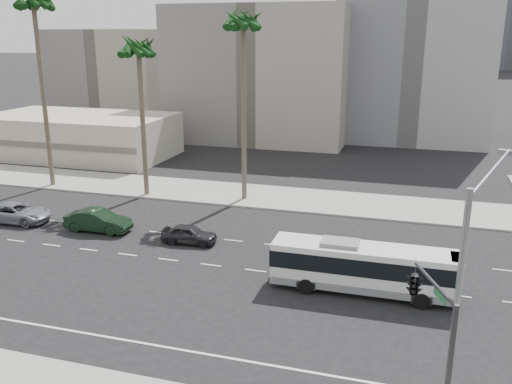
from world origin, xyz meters
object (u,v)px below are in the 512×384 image
at_px(palm_near, 243,25).
at_px(streetlight_corner, 463,294).
at_px(car_b, 98,221).
at_px(palm_mid, 139,52).
at_px(car_c, 16,213).
at_px(palm_far, 33,5).
at_px(city_bus, 363,267).
at_px(car_a, 189,234).
at_px(traffic_signal, 418,292).

bearing_deg(palm_near, streetlight_corner, -58.02).
height_order(car_b, palm_mid, palm_mid).
height_order(car_c, palm_far, palm_far).
distance_m(city_bus, palm_far, 37.67).
distance_m(car_a, palm_mid, 17.76).
height_order(city_bus, palm_mid, palm_mid).
relative_size(traffic_signal, palm_mid, 0.44).
bearing_deg(palm_mid, car_a, -49.29).
xyz_separation_m(car_a, palm_far, (-18.83, 10.18, 16.08)).
xyz_separation_m(palm_near, palm_far, (-19.39, -0.92, 1.78)).
height_order(car_c, streetlight_corner, streetlight_corner).
xyz_separation_m(city_bus, car_a, (-12.52, 4.18, -0.90)).
height_order(palm_near, palm_mid, palm_near).
bearing_deg(traffic_signal, city_bus, 84.08).
distance_m(traffic_signal, palm_far, 43.49).
bearing_deg(car_b, palm_far, 48.52).
relative_size(car_b, traffic_signal, 0.80).
bearing_deg(car_b, streetlight_corner, -122.46).
bearing_deg(streetlight_corner, city_bus, 133.30).
relative_size(streetlight_corner, traffic_signal, 1.61).
distance_m(palm_mid, palm_far, 11.10).
xyz_separation_m(car_a, car_c, (-14.87, 0.32, 0.09)).
height_order(car_a, car_b, car_b).
bearing_deg(car_a, palm_mid, 37.24).
relative_size(car_a, car_b, 0.79).
distance_m(streetlight_corner, palm_mid, 36.02).
bearing_deg(car_a, streetlight_corner, -135.04).
relative_size(city_bus, car_c, 1.91).
bearing_deg(palm_far, streetlight_corner, -35.13).
bearing_deg(car_a, car_b, 83.98).
bearing_deg(car_b, city_bus, -103.10).
bearing_deg(palm_mid, palm_near, 7.96).
bearing_deg(palm_near, palm_far, -177.29).
height_order(car_b, streetlight_corner, streetlight_corner).
relative_size(city_bus, traffic_signal, 1.66).
bearing_deg(car_b, traffic_signal, -122.84).
bearing_deg(city_bus, palm_near, 127.78).
bearing_deg(palm_mid, car_c, -123.94).
bearing_deg(traffic_signal, streetlight_corner, -47.12).
bearing_deg(car_c, traffic_signal, -119.73).
height_order(car_a, palm_mid, palm_mid).
relative_size(car_c, palm_mid, 0.38).
relative_size(city_bus, palm_near, 0.63).
bearing_deg(traffic_signal, car_b, 126.05).
distance_m(palm_near, palm_mid, 9.36).
bearing_deg(city_bus, car_b, 167.03).
relative_size(car_a, traffic_signal, 0.63).
height_order(car_a, palm_near, palm_near).
height_order(car_b, traffic_signal, traffic_signal).
distance_m(traffic_signal, palm_mid, 34.62).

